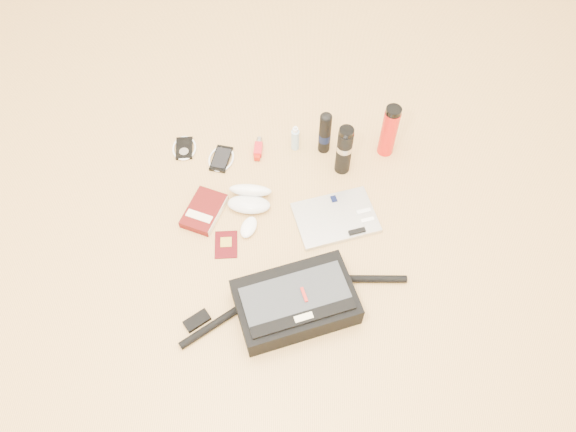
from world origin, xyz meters
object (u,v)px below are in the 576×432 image
Objects in this scene: thermos_red at (389,131)px; thermos_black at (344,150)px; laptop at (336,218)px; messenger_bag at (295,302)px; book at (204,211)px.

thermos_black is at bearing -152.00° from thermos_red.
thermos_red reaches higher than laptop.
thermos_black is 0.95× the size of thermos_red.
book is at bearing 113.70° from messenger_bag.
thermos_black reaches higher than messenger_bag.
laptop is at bearing -97.22° from thermos_black.
messenger_bag is 0.81m from thermos_red.
messenger_bag is 3.16× the size of thermos_red.
thermos_black is (0.54, 0.23, 0.10)m from book.
thermos_black is 0.21m from thermos_red.
thermos_red is at bearing 41.15° from laptop.
laptop is at bearing -121.95° from thermos_red.
laptop is at bearing 48.92° from messenger_bag.
thermos_red is at bearing 44.16° from messenger_bag.
book is at bearing -157.10° from thermos_black.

